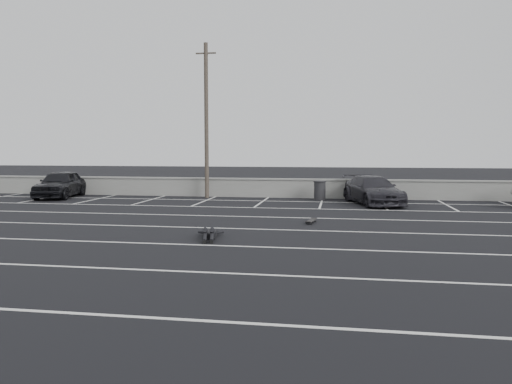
% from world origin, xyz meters
% --- Properties ---
extents(ground, '(120.00, 120.00, 0.00)m').
position_xyz_m(ground, '(0.00, 0.00, 0.00)').
color(ground, black).
rests_on(ground, ground).
extents(seawall, '(50.00, 0.45, 1.06)m').
position_xyz_m(seawall, '(0.00, 14.00, 0.55)').
color(seawall, gray).
rests_on(seawall, ground).
extents(stall_lines, '(36.00, 20.05, 0.01)m').
position_xyz_m(stall_lines, '(-0.08, 4.41, 0.00)').
color(stall_lines, silver).
rests_on(stall_lines, ground).
extents(car_left, '(2.51, 4.69, 1.52)m').
position_xyz_m(car_left, '(-10.40, 12.00, 0.76)').
color(car_left, black).
rests_on(car_left, ground).
extents(car_right, '(3.24, 5.09, 1.37)m').
position_xyz_m(car_right, '(6.51, 11.51, 0.69)').
color(car_right, '#26242A').
rests_on(car_right, ground).
extents(utility_pole, '(1.12, 0.22, 8.40)m').
position_xyz_m(utility_pole, '(-2.33, 13.20, 4.25)').
color(utility_pole, '#4C4238').
rests_on(utility_pole, ground).
extents(trash_bin, '(0.73, 0.73, 1.02)m').
position_xyz_m(trash_bin, '(3.87, 12.85, 0.52)').
color(trash_bin, '#242426').
rests_on(trash_bin, ground).
extents(person, '(1.62, 2.42, 0.42)m').
position_xyz_m(person, '(0.97, 1.29, 0.21)').
color(person, black).
rests_on(person, ground).
extents(skateboard, '(0.36, 0.86, 0.10)m').
position_xyz_m(skateboard, '(3.86, 4.68, 0.08)').
color(skateboard, black).
rests_on(skateboard, ground).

